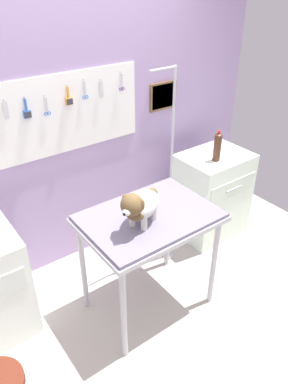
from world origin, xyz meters
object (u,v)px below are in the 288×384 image
cabinet_right (211,194)px  grooming_arm (170,180)px  dog (140,206)px  grooming_table (149,225)px  soda_bottle (217,147)px

cabinet_right → grooming_arm: bearing=-173.7°
dog → cabinet_right: bearing=21.6°
grooming_table → dog: bearing=-153.2°
dog → soda_bottle: (1.20, 0.43, -0.04)m
cabinet_right → dog: bearing=-158.4°
grooming_table → soda_bottle: size_ratio=3.34×
grooming_arm → soda_bottle: size_ratio=6.19×
grooming_table → soda_bottle: (1.06, 0.36, 0.21)m
grooming_arm → grooming_table: bearing=-143.9°
grooming_table → cabinet_right: (1.14, 0.44, -0.37)m
grooming_table → grooming_arm: bearing=36.1°
grooming_arm → soda_bottle: 0.58m
grooming_arm → dog: (-0.64, -0.44, 0.22)m
grooming_arm → soda_bottle: bearing=-0.8°
grooming_arm → soda_bottle: grooming_arm is taller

